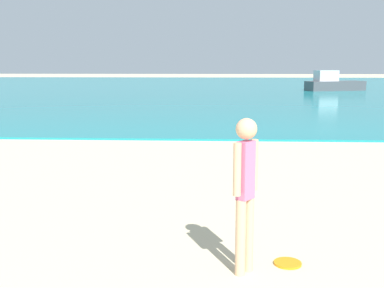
{
  "coord_description": "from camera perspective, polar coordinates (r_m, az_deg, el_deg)",
  "views": [
    {
      "loc": [
        0.59,
        0.73,
        2.14
      ],
      "look_at": [
        0.26,
        6.96,
        1.09
      ],
      "focal_mm": 44.95,
      "sensor_mm": 36.0,
      "label": 1
    }
  ],
  "objects": [
    {
      "name": "boat_far",
      "position": [
        39.07,
        16.4,
        6.89
      ],
      "size": [
        4.79,
        2.83,
        1.55
      ],
      "rotation": [
        0.0,
        0.0,
        0.32
      ],
      "color": "#4C4C51",
      "rests_on": "water"
    },
    {
      "name": "water",
      "position": [
        43.28,
        2.19,
        6.74
      ],
      "size": [
        160.0,
        60.0,
        0.06
      ],
      "primitive_type": "cube",
      "color": "teal",
      "rests_on": "ground"
    },
    {
      "name": "person_standing",
      "position": [
        4.87,
        6.35,
        -5.07
      ],
      "size": [
        0.26,
        0.31,
        1.61
      ],
      "rotation": [
        0.0,
        0.0,
        0.9
      ],
      "color": "#DDAD84",
      "rests_on": "ground"
    },
    {
      "name": "frisbee",
      "position": [
        5.43,
        11.28,
        -13.7
      ],
      "size": [
        0.3,
        0.3,
        0.03
      ],
      "primitive_type": "cylinder",
      "color": "orange",
      "rests_on": "ground"
    }
  ]
}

